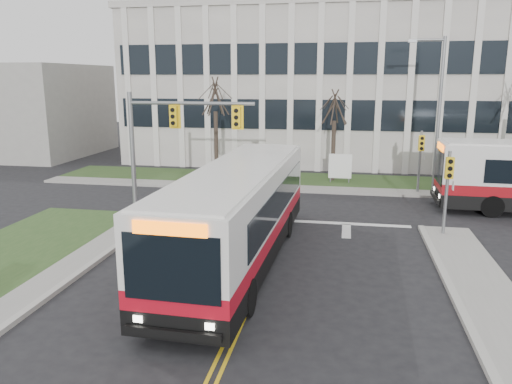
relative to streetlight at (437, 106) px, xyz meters
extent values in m
plane|color=black|center=(-8.03, -16.20, -5.19)|extent=(120.00, 120.00, 0.00)
cube|color=#9E9B93|center=(-3.03, -1.00, -5.12)|extent=(44.00, 1.60, 0.14)
cube|color=#2D4A20|center=(-3.03, 1.80, -5.13)|extent=(44.00, 5.00, 0.12)
cube|color=beige|center=(-3.03, 13.80, 0.81)|extent=(40.00, 16.00, 12.00)
cube|color=#9E9B93|center=(-34.03, 9.80, -1.19)|extent=(12.00, 12.00, 8.00)
cylinder|color=slate|center=(-15.33, -9.00, -2.09)|extent=(0.22, 0.22, 6.20)
cylinder|color=slate|center=(-12.33, -9.00, 0.51)|extent=(6.00, 0.16, 0.16)
cube|color=yellow|center=(-13.13, -9.15, -0.09)|extent=(0.34, 0.24, 0.92)
cube|color=yellow|center=(-10.13, -9.15, -0.09)|extent=(0.34, 0.24, 0.92)
cylinder|color=slate|center=(-0.83, -9.20, -3.29)|extent=(0.14, 0.14, 3.80)
cube|color=yellow|center=(-0.83, -9.40, -2.09)|extent=(0.34, 0.24, 0.92)
cylinder|color=slate|center=(-0.83, -0.70, -3.29)|extent=(0.14, 0.14, 3.80)
cube|color=yellow|center=(-0.83, -0.90, -2.09)|extent=(0.34, 0.24, 0.92)
cylinder|color=slate|center=(0.17, 0.00, -0.59)|extent=(0.20, 0.20, 9.20)
cylinder|color=slate|center=(-0.73, 0.00, 3.81)|extent=(1.80, 0.14, 0.14)
cube|color=slate|center=(-1.63, 0.00, 3.76)|extent=(0.50, 0.25, 0.18)
cylinder|color=slate|center=(-6.13, 1.30, -4.69)|extent=(0.08, 0.08, 1.00)
cylinder|color=slate|center=(-4.93, 1.30, -4.69)|extent=(0.08, 0.08, 1.00)
cube|color=white|center=(-5.53, 1.30, -3.99)|extent=(1.50, 0.12, 1.60)
cylinder|color=#42352B|center=(-14.03, 1.80, -2.88)|extent=(0.28, 0.28, 4.62)
cylinder|color=#42352B|center=(-6.03, 2.00, -3.15)|extent=(0.28, 0.28, 4.09)
camera|label=1|loc=(-5.20, -31.41, 1.63)|focal=35.00mm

